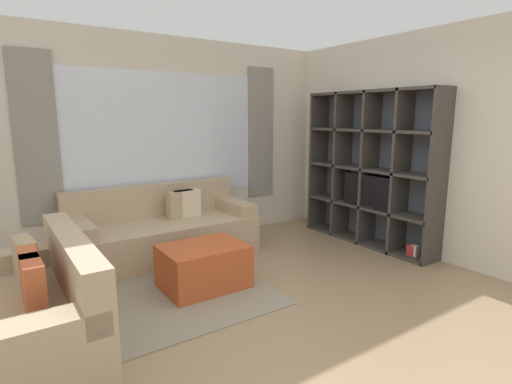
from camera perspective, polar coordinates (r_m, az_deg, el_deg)
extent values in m
plane|color=#9E7F5B|center=(3.32, 8.59, -20.02)|extent=(16.00, 16.00, 0.00)
cube|color=beige|center=(5.40, -12.85, 6.84)|extent=(6.00, 0.07, 2.70)
cube|color=silver|center=(5.36, -12.73, 7.89)|extent=(2.64, 0.01, 1.60)
cube|color=gray|center=(4.99, -28.85, 6.64)|extent=(0.44, 0.03, 1.90)
cube|color=gray|center=(6.06, 0.67, 8.45)|extent=(0.44, 0.03, 1.90)
cube|color=beige|center=(5.65, 17.19, 6.80)|extent=(0.07, 4.11, 2.70)
cube|color=gray|center=(4.06, -15.92, -14.25)|extent=(2.29, 1.86, 0.01)
cube|color=#515660|center=(5.62, 17.07, 3.30)|extent=(0.02, 1.94, 2.02)
cube|color=#3D3833|center=(4.93, 24.57, 1.81)|extent=(0.37, 0.04, 2.02)
cube|color=#3D3833|center=(5.19, 20.01, 2.54)|extent=(0.37, 0.04, 2.02)
cube|color=#3D3833|center=(5.49, 15.91, 3.19)|extent=(0.37, 0.04, 2.02)
cube|color=#3D3833|center=(5.81, 12.24, 3.75)|extent=(0.37, 0.04, 2.02)
cube|color=#3D3833|center=(6.15, 8.96, 4.24)|extent=(0.37, 0.04, 2.02)
cube|color=#3D3833|center=(5.70, 15.40, -6.75)|extent=(0.37, 1.94, 0.04)
cube|color=#3D3833|center=(5.57, 15.64, -1.97)|extent=(0.37, 1.94, 0.04)
cube|color=#3D3833|center=(5.49, 15.91, 3.19)|extent=(0.37, 1.94, 0.04)
cube|color=#3D3833|center=(5.45, 16.18, 8.46)|extent=(0.37, 1.94, 0.04)
cube|color=#3D3833|center=(5.45, 16.46, 13.58)|extent=(0.37, 1.94, 0.04)
cube|color=black|center=(5.34, 15.69, 0.03)|extent=(0.04, 0.78, 0.43)
cube|color=black|center=(5.40, 15.72, -2.01)|extent=(0.10, 0.24, 0.03)
cube|color=red|center=(5.24, 21.38, -7.72)|extent=(0.09, 0.09, 0.13)
cube|color=white|center=(5.22, 21.75, -7.79)|extent=(0.08, 0.08, 0.13)
cylinder|color=orange|center=(5.38, 17.70, -1.82)|extent=(0.07, 0.07, 0.09)
cube|color=tan|center=(5.00, -12.88, -6.63)|extent=(2.17, 0.91, 0.44)
cube|color=tan|center=(5.23, -14.54, -1.15)|extent=(2.17, 0.18, 0.40)
cube|color=tan|center=(4.68, -24.14, -4.72)|extent=(0.24, 0.85, 0.15)
cube|color=tan|center=(5.33, -3.33, -1.96)|extent=(0.24, 0.85, 0.15)
cube|color=beige|center=(5.11, -9.86, -1.62)|extent=(0.34, 0.12, 0.34)
cube|color=tan|center=(5.07, -10.73, -1.73)|extent=(0.35, 0.15, 0.34)
cube|color=tan|center=(3.38, -30.41, -16.67)|extent=(0.91, 1.65, 0.44)
cube|color=tan|center=(3.24, -24.65, -9.10)|extent=(0.18, 1.65, 0.40)
cube|color=tan|center=(3.92, -31.59, -8.29)|extent=(0.85, 0.24, 0.15)
cube|color=tan|center=(2.61, -29.86, -17.43)|extent=(0.85, 0.24, 0.15)
cube|color=#C65B33|center=(3.04, -29.22, -11.52)|extent=(0.13, 0.34, 0.34)
cube|color=tan|center=(3.55, -30.06, -8.45)|extent=(0.16, 0.35, 0.34)
cube|color=#C65B33|center=(3.23, -29.57, -10.24)|extent=(0.12, 0.34, 0.34)
cube|color=#B74C23|center=(4.08, -7.49, -10.52)|extent=(0.81, 0.60, 0.44)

